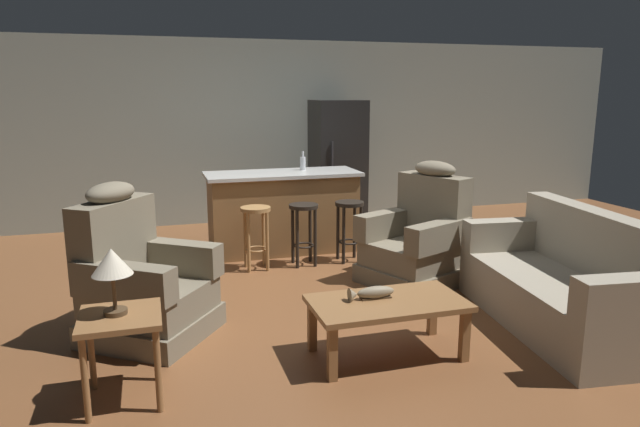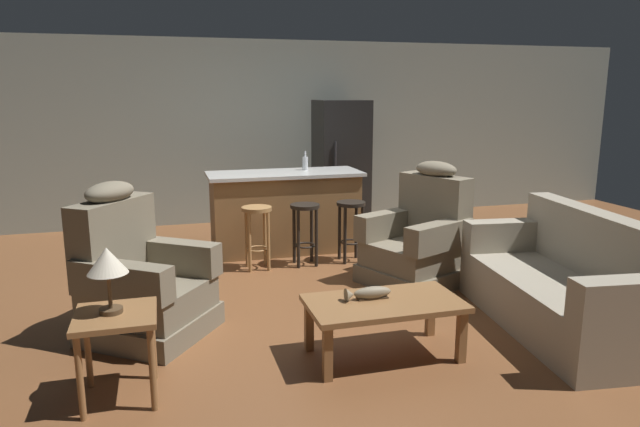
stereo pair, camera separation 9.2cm
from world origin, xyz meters
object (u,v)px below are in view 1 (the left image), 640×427
(recliner_near_lamp, at_px, (141,283))
(couch, at_px, (566,286))
(bar_stool_right, at_px, (349,220))
(kitchen_island, at_px, (283,212))
(refrigerator, at_px, (338,163))
(end_table, at_px, (121,330))
(bar_stool_middle, at_px, (304,223))
(recliner_near_island, at_px, (418,240))
(bar_stool_left, at_px, (256,226))
(table_lamp, at_px, (112,265))
(coffee_table, at_px, (387,308))
(bottle_tall_green, at_px, (303,163))
(fish_figurine, at_px, (371,293))

(recliner_near_lamp, bearing_deg, couch, 21.86)
(recliner_near_lamp, relative_size, bar_stool_right, 1.76)
(kitchen_island, distance_m, refrigerator, 1.66)
(end_table, relative_size, bar_stool_right, 0.82)
(recliner_near_lamp, relative_size, bar_stool_middle, 1.76)
(recliner_near_island, bearing_deg, bar_stool_right, -87.81)
(recliner_near_island, bearing_deg, bar_stool_left, -54.18)
(recliner_near_island, distance_m, table_lamp, 3.20)
(recliner_near_island, distance_m, end_table, 3.15)
(couch, height_order, recliner_near_island, recliner_near_island)
(bar_stool_left, bearing_deg, bar_stool_right, 0.00)
(table_lamp, bearing_deg, recliner_near_island, 28.91)
(coffee_table, relative_size, kitchen_island, 0.61)
(kitchen_island, relative_size, bottle_tall_green, 7.97)
(table_lamp, xyz_separation_m, refrigerator, (2.82, 4.22, 0.01))
(end_table, bearing_deg, refrigerator, 56.61)
(couch, height_order, bar_stool_left, couch)
(bar_stool_right, bearing_deg, end_table, -133.97)
(bar_stool_right, xyz_separation_m, bottle_tall_green, (-0.33, 0.74, 0.56))
(couch, bearing_deg, bottle_tall_green, -58.12)
(recliner_near_island, bearing_deg, kitchen_island, -79.19)
(fish_figurine, distance_m, table_lamp, 1.77)
(coffee_table, distance_m, bar_stool_middle, 2.31)
(fish_figurine, bearing_deg, couch, 0.51)
(coffee_table, relative_size, couch, 0.55)
(recliner_near_island, bearing_deg, recliner_near_lamp, -11.98)
(kitchen_island, bearing_deg, end_table, -119.40)
(recliner_near_lamp, relative_size, table_lamp, 2.93)
(end_table, distance_m, refrigerator, 5.09)
(bar_stool_right, height_order, bottle_tall_green, bottle_tall_green)
(end_table, height_order, bottle_tall_green, bottle_tall_green)
(bar_stool_middle, xyz_separation_m, bar_stool_right, (0.53, 0.00, 0.00))
(bar_stool_right, bearing_deg, kitchen_island, 134.15)
(bar_stool_right, bearing_deg, bar_stool_left, 180.00)
(table_lamp, relative_size, bar_stool_middle, 0.60)
(couch, bearing_deg, recliner_near_lamp, -7.07)
(bar_stool_middle, height_order, bar_stool_right, same)
(bar_stool_left, bearing_deg, table_lamp, -118.40)
(bar_stool_left, relative_size, bar_stool_right, 1.00)
(recliner_near_island, relative_size, bottle_tall_green, 5.31)
(fish_figurine, relative_size, refrigerator, 0.19)
(coffee_table, bearing_deg, kitchen_island, 91.50)
(coffee_table, distance_m, recliner_near_lamp, 1.90)
(end_table, distance_m, kitchen_island, 3.49)
(end_table, bearing_deg, recliner_near_island, 29.40)
(end_table, distance_m, bar_stool_right, 3.35)
(couch, bearing_deg, recliner_near_island, -58.33)
(recliner_near_lamp, bearing_deg, bottle_tall_green, 84.72)
(recliner_near_lamp, distance_m, kitchen_island, 2.60)
(coffee_table, xyz_separation_m, bar_stool_right, (0.53, 2.31, 0.11))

